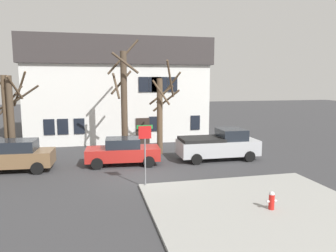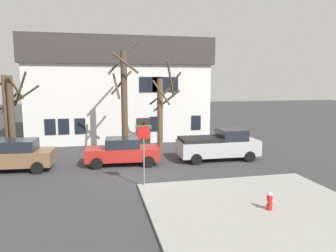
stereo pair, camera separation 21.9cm
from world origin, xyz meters
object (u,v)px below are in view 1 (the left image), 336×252
Objects in this scene: tree_bare_far at (124,100)px; car_brown_wagon at (13,155)px; fire_hydrant at (272,200)px; street_sign_pole at (145,144)px; tree_bare_end at (161,111)px; car_red_sedan at (123,151)px; tree_bare_near at (8,116)px; building_main at (117,89)px; bicycle_leaning at (40,155)px; tree_bare_mid at (10,115)px; pickup_truck_silver at (219,145)px.

car_brown_wagon is (-6.48, -2.24, -2.90)m from tree_bare_far.
fire_hydrant is 6.10m from street_sign_pole.
fire_hydrant is (2.04, -11.03, -2.54)m from tree_bare_end.
tree_bare_near is at bearing 162.39° from car_red_sedan.
tree_bare_far is (-0.17, -8.21, -0.57)m from building_main.
bicycle_leaning is (-5.58, -8.33, -4.01)m from building_main.
tree_bare_far is 12.16m from fire_hydrant.
tree_bare_mid is 1.50× the size of car_red_sedan.
tree_bare_near is at bearing 138.38° from street_sign_pole.
building_main is at bearing 103.25° from fire_hydrant.
car_red_sedan is at bearing -0.01° from car_brown_wagon.
street_sign_pole is at bearing 136.93° from fire_hydrant.
tree_bare_mid is at bearing 139.18° from street_sign_pole.
car_brown_wagon reaches higher than bicycle_leaning.
tree_bare_far is at bearing 159.06° from pickup_truck_silver.
building_main is 12.39m from pickup_truck_silver.
bicycle_leaning is (1.07, 2.12, -0.55)m from car_brown_wagon.
tree_bare_mid reaches higher than street_sign_pole.
building_main is 2.71× the size of tree_bare_near.
tree_bare_mid is 3.09m from bicycle_leaning.
building_main is at bearing 87.30° from car_red_sedan.
tree_bare_mid is at bearing 138.32° from fire_hydrant.
building_main is at bearing 88.81° from tree_bare_far.
car_brown_wagon is 0.97× the size of car_red_sedan.
building_main is 2.38× the size of tree_bare_end.
tree_bare_near is 0.72× the size of tree_bare_far.
car_red_sedan is (6.82, -2.16, -2.10)m from tree_bare_near.
tree_bare_mid is 9.62m from street_sign_pole.
pickup_truck_silver is at bearing -61.41° from building_main.
fire_hydrant is at bearing -43.07° from street_sign_pole.
tree_bare_near is at bearing 120.93° from tree_bare_mid.
pickup_truck_silver is (13.01, -2.17, -1.97)m from tree_bare_near.
tree_bare_mid is at bearing -167.32° from bicycle_leaning.
tree_bare_mid is 9.54m from tree_bare_end.
car_brown_wagon is 14.00m from fire_hydrant.
building_main is 11.15m from tree_bare_near.
tree_bare_mid is at bearing -175.51° from tree_bare_end.
street_sign_pole reaches higher than car_brown_wagon.
fire_hydrant is at bearing -66.67° from tree_bare_far.
pickup_truck_silver is at bearing 38.96° from street_sign_pole.
street_sign_pole is (0.33, -6.72, -1.72)m from tree_bare_far.
tree_bare_near is (-7.32, -8.29, -1.46)m from building_main.
car_red_sedan is at bearing 179.98° from pickup_truck_silver.
tree_bare_end is 7.42m from street_sign_pole.
pickup_truck_silver is (12.78, -1.78, -2.09)m from tree_bare_mid.
tree_bare_end reaches higher than bicycle_leaning.
fire_hydrant is at bearing -37.40° from car_brown_wagon.
pickup_truck_silver is at bearing -20.94° from tree_bare_far.
pickup_truck_silver is 7.21m from street_sign_pole.
tree_bare_far reaches higher than bicycle_leaning.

